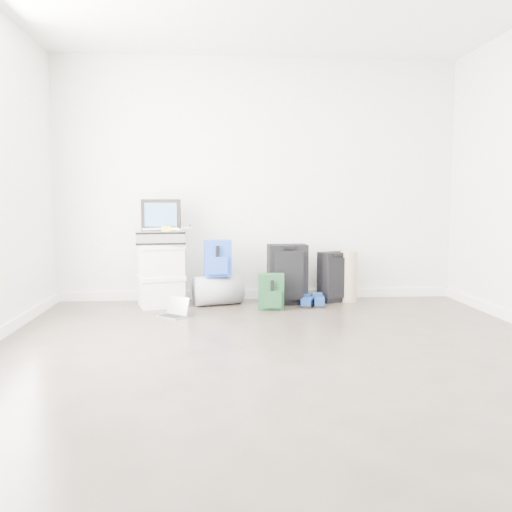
{
  "coord_description": "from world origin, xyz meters",
  "views": [
    {
      "loc": [
        -0.5,
        -3.63,
        1.14
      ],
      "look_at": [
        -0.07,
        1.9,
        0.56
      ],
      "focal_mm": 38.0,
      "sensor_mm": 36.0,
      "label": 1
    }
  ],
  "objects": [
    {
      "name": "room_envelope",
      "position": [
        0.0,
        0.02,
        1.72
      ],
      "size": [
        4.52,
        5.02,
        2.71
      ],
      "color": "silver",
      "rests_on": "ground"
    },
    {
      "name": "ground",
      "position": [
        0.0,
        0.0,
        0.0
      ],
      "size": [
        5.0,
        5.0,
        0.0
      ],
      "primitive_type": "plane",
      "color": "#362C27",
      "rests_on": "ground"
    },
    {
      "name": "green_backpack",
      "position": [
        0.09,
        1.86,
        0.18
      ],
      "size": [
        0.28,
        0.22,
        0.37
      ],
      "rotation": [
        0.0,
        0.0,
        -0.11
      ],
      "color": "#153A1B",
      "rests_on": "ground"
    },
    {
      "name": "blue_backpack",
      "position": [
        -0.46,
        2.13,
        0.5
      ],
      "size": [
        0.29,
        0.23,
        0.39
      ],
      "rotation": [
        0.0,
        0.0,
        0.11
      ],
      "color": "#1C4CB6",
      "rests_on": "duffel_bag"
    },
    {
      "name": "rolled_rug",
      "position": [
        0.99,
        2.24,
        0.28
      ],
      "size": [
        0.18,
        0.18,
        0.56
      ],
      "primitive_type": "cylinder",
      "color": "tan",
      "rests_on": "ground"
    },
    {
      "name": "boxes_stack",
      "position": [
        -1.06,
        2.12,
        0.33
      ],
      "size": [
        0.55,
        0.49,
        0.67
      ],
      "rotation": [
        0.0,
        0.0,
        0.27
      ],
      "color": "silver",
      "rests_on": "ground"
    },
    {
      "name": "shoes",
      "position": [
        0.56,
        2.01,
        0.05
      ],
      "size": [
        0.3,
        0.3,
        0.09
      ],
      "rotation": [
        0.0,
        0.0,
        -0.28
      ],
      "color": "black",
      "rests_on": "ground"
    },
    {
      "name": "painting",
      "position": [
        -1.06,
        2.22,
        0.97
      ],
      "size": [
        0.43,
        0.15,
        0.33
      ],
      "rotation": [
        0.0,
        0.0,
        -0.28
      ],
      "color": "black",
      "rests_on": "briefcase"
    },
    {
      "name": "duffel_bag",
      "position": [
        -0.46,
        2.16,
        0.16
      ],
      "size": [
        0.57,
        0.44,
        0.31
      ],
      "primitive_type": "cylinder",
      "rotation": [
        0.0,
        1.57,
        0.28
      ],
      "color": "gray",
      "rests_on": "ground"
    },
    {
      "name": "carry_on",
      "position": [
        0.85,
        2.25,
        0.28
      ],
      "size": [
        0.4,
        0.35,
        0.55
      ],
      "rotation": [
        0.0,
        0.0,
        0.43
      ],
      "color": "black",
      "rests_on": "ground"
    },
    {
      "name": "briefcase",
      "position": [
        -1.06,
        2.12,
        0.74
      ],
      "size": [
        0.54,
        0.42,
        0.14
      ],
      "primitive_type": "cube",
      "rotation": [
        0.0,
        0.0,
        0.13
      ],
      "color": "#B2B2B7",
      "rests_on": "boxes_stack"
    },
    {
      "name": "large_suitcase",
      "position": [
        0.3,
        2.16,
        0.33
      ],
      "size": [
        0.43,
        0.29,
        0.65
      ],
      "rotation": [
        0.0,
        0.0,
        0.04
      ],
      "color": "black",
      "rests_on": "ground"
    },
    {
      "name": "drone",
      "position": [
        -0.98,
        2.1,
        0.83
      ],
      "size": [
        0.49,
        0.49,
        0.05
      ],
      "rotation": [
        0.0,
        0.0,
        -0.24
      ],
      "color": "gold",
      "rests_on": "briefcase"
    },
    {
      "name": "laptop",
      "position": [
        -0.89,
        1.6,
        0.05
      ],
      "size": [
        0.33,
        0.32,
        0.19
      ],
      "rotation": [
        0.0,
        0.0,
        -0.68
      ],
      "color": "#B4B4B9",
      "rests_on": "ground"
    }
  ]
}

